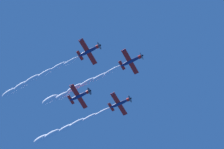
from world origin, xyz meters
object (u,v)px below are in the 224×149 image
(airplane_right_wingman, at_px, (89,51))
(airplane_left_wingman, at_px, (120,103))
(airplane_lead, at_px, (131,61))
(airplane_slot_tail, at_px, (80,96))

(airplane_right_wingman, bearing_deg, airplane_left_wingman, 35.66)
(airplane_lead, height_order, airplane_left_wingman, airplane_lead)
(airplane_right_wingman, xyz_separation_m, airplane_slot_tail, (2.78, 12.64, -2.54))
(airplane_left_wingman, bearing_deg, airplane_right_wingman, -144.34)
(airplane_lead, bearing_deg, airplane_left_wingman, 78.38)
(airplane_right_wingman, height_order, airplane_slot_tail, airplane_right_wingman)
(airplane_lead, xyz_separation_m, airplane_slot_tail, (-9.05, 14.89, -2.61))
(airplane_slot_tail, bearing_deg, airplane_left_wingman, -11.12)
(airplane_left_wingman, relative_size, airplane_slot_tail, 1.00)
(airplane_lead, height_order, airplane_right_wingman, airplane_lead)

